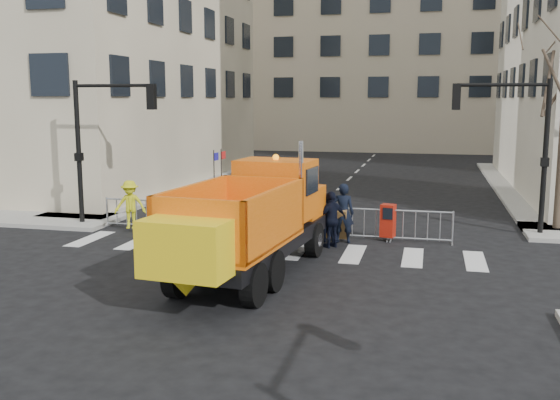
% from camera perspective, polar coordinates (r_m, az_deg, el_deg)
% --- Properties ---
extents(ground, '(120.00, 120.00, 0.00)m').
position_cam_1_polar(ground, '(14.77, -5.78, -9.44)').
color(ground, black).
rests_on(ground, ground).
extents(sidewalk_back, '(64.00, 5.00, 0.15)m').
position_cam_1_polar(sidewalk_back, '(22.67, 1.35, -2.61)').
color(sidewalk_back, gray).
rests_on(sidewalk_back, ground).
extents(building_far, '(30.00, 18.00, 24.00)m').
position_cam_1_polar(building_far, '(65.77, 9.78, 15.41)').
color(building_far, '#BFB292').
rests_on(building_far, ground).
extents(traffic_light_left, '(0.18, 0.18, 5.40)m').
position_cam_1_polar(traffic_light_left, '(24.36, -17.92, 4.01)').
color(traffic_light_left, black).
rests_on(traffic_light_left, ground).
extents(traffic_light_right, '(0.18, 0.18, 5.40)m').
position_cam_1_polar(traffic_light_right, '(23.09, 23.07, 3.46)').
color(traffic_light_right, black).
rests_on(traffic_light_right, ground).
extents(crowd_barriers, '(12.60, 0.60, 1.10)m').
position_cam_1_polar(crowd_barriers, '(21.89, -1.07, -1.77)').
color(crowd_barriers, '#9EA0A5').
rests_on(crowd_barriers, ground).
extents(plow_truck, '(3.51, 9.44, 3.59)m').
position_cam_1_polar(plow_truck, '(16.52, -2.73, -1.69)').
color(plow_truck, black).
rests_on(plow_truck, ground).
extents(cop_a, '(0.74, 0.49, 1.99)m').
position_cam_1_polar(cop_a, '(20.71, 5.78, -1.19)').
color(cop_a, black).
rests_on(cop_a, ground).
extents(cop_b, '(0.97, 0.87, 1.66)m').
position_cam_1_polar(cop_b, '(20.81, 4.50, -1.59)').
color(cop_b, black).
rests_on(cop_b, ground).
extents(cop_c, '(1.07, 1.07, 1.82)m').
position_cam_1_polar(cop_c, '(20.01, 4.76, -1.79)').
color(cop_c, black).
rests_on(cop_c, ground).
extents(worker, '(1.24, 0.90, 1.72)m').
position_cam_1_polar(worker, '(22.80, -13.54, -0.41)').
color(worker, gold).
rests_on(worker, sidewalk_back).
extents(newspaper_box, '(0.53, 0.49, 1.10)m').
position_cam_1_polar(newspaper_box, '(21.17, 9.84, -1.87)').
color(newspaper_box, '#A21A0C').
rests_on(newspaper_box, sidewalk_back).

